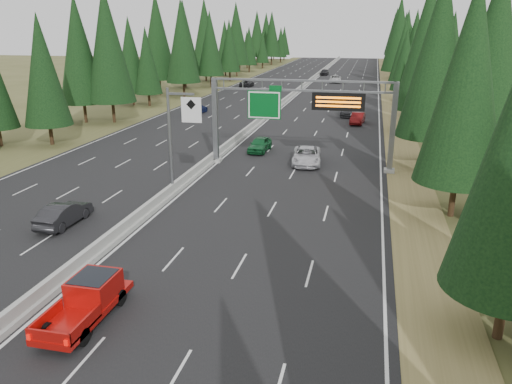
% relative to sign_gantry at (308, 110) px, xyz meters
% --- Properties ---
extents(road, '(32.00, 260.00, 0.08)m').
position_rel_sign_gantry_xyz_m(road, '(-8.92, 45.12, -5.23)').
color(road, black).
rests_on(road, ground).
extents(shoulder_right, '(3.60, 260.00, 0.06)m').
position_rel_sign_gantry_xyz_m(shoulder_right, '(8.88, 45.12, -5.24)').
color(shoulder_right, olive).
rests_on(shoulder_right, ground).
extents(shoulder_left, '(3.60, 260.00, 0.06)m').
position_rel_sign_gantry_xyz_m(shoulder_left, '(-26.72, 45.12, -5.24)').
color(shoulder_left, '#484A22').
rests_on(shoulder_left, ground).
extents(median_barrier, '(0.70, 260.00, 0.85)m').
position_rel_sign_gantry_xyz_m(median_barrier, '(-8.92, 45.12, -4.85)').
color(median_barrier, gray).
rests_on(median_barrier, road).
extents(sign_gantry, '(16.75, 0.98, 7.80)m').
position_rel_sign_gantry_xyz_m(sign_gantry, '(0.00, 0.00, 0.00)').
color(sign_gantry, slate).
rests_on(sign_gantry, road).
extents(hov_sign_pole, '(2.80, 0.50, 8.00)m').
position_rel_sign_gantry_xyz_m(hov_sign_pole, '(-8.33, -9.92, -0.54)').
color(hov_sign_pole, slate).
rests_on(hov_sign_pole, road).
extents(tree_row_right, '(12.17, 245.05, 18.85)m').
position_rel_sign_gantry_xyz_m(tree_row_right, '(12.84, 39.15, 4.38)').
color(tree_row_right, black).
rests_on(tree_row_right, ground).
extents(tree_row_left, '(12.11, 243.43, 18.95)m').
position_rel_sign_gantry_xyz_m(tree_row_left, '(-31.11, 28.14, 4.42)').
color(tree_row_left, black).
rests_on(tree_row_left, ground).
extents(silver_minivan, '(3.08, 5.77, 1.54)m').
position_rel_sign_gantry_xyz_m(silver_minivan, '(-0.16, 1.30, -4.42)').
color(silver_minivan, silver).
rests_on(silver_minivan, road).
extents(red_pickup, '(1.89, 5.29, 1.72)m').
position_rel_sign_gantry_xyz_m(red_pickup, '(-6.04, -26.51, -4.23)').
color(red_pickup, black).
rests_on(red_pickup, road).
extents(car_ahead_green, '(1.98, 4.43, 1.48)m').
position_rel_sign_gantry_xyz_m(car_ahead_green, '(-5.47, 5.12, -4.45)').
color(car_ahead_green, '#155D2D').
rests_on(car_ahead_green, road).
extents(car_ahead_dkred, '(1.96, 4.58, 1.47)m').
position_rel_sign_gantry_xyz_m(car_ahead_dkred, '(3.74, 23.03, -4.45)').
color(car_ahead_dkred, '#5C0D0D').
rests_on(car_ahead_dkred, road).
extents(car_ahead_dkgrey, '(2.35, 5.52, 1.59)m').
position_rel_sign_gantry_xyz_m(car_ahead_dkgrey, '(2.23, 29.13, -4.40)').
color(car_ahead_dkgrey, black).
rests_on(car_ahead_dkgrey, road).
extents(car_ahead_white, '(2.91, 5.86, 1.59)m').
position_rel_sign_gantry_xyz_m(car_ahead_white, '(-3.14, 75.36, -4.39)').
color(car_ahead_white, silver).
rests_on(car_ahead_white, road).
extents(car_ahead_far, '(2.15, 4.80, 1.60)m').
position_rel_sign_gantry_xyz_m(car_ahead_far, '(-7.42, 93.83, -4.39)').
color(car_ahead_far, black).
rests_on(car_ahead_far, road).
extents(car_onc_near, '(1.62, 4.48, 1.47)m').
position_rel_sign_gantry_xyz_m(car_onc_near, '(-13.39, -17.20, -4.45)').
color(car_onc_near, black).
rests_on(car_onc_near, road).
extents(car_onc_blue, '(2.07, 4.88, 1.40)m').
position_rel_sign_gantry_xyz_m(car_onc_blue, '(-19.70, 26.39, -4.49)').
color(car_onc_blue, navy).
rests_on(car_onc_blue, road).
extents(car_onc_white, '(1.94, 4.72, 1.60)m').
position_rel_sign_gantry_xyz_m(car_onc_white, '(-14.46, 48.53, -4.39)').
color(car_onc_white, '#BDBDBD').
rests_on(car_onc_white, road).
extents(car_onc_far, '(2.49, 5.18, 1.42)m').
position_rel_sign_gantry_xyz_m(car_onc_far, '(-20.94, 61.94, -4.48)').
color(car_onc_far, black).
rests_on(car_onc_far, road).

